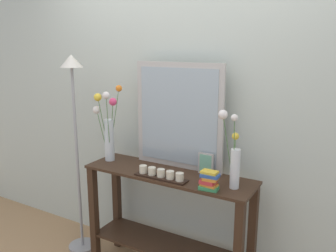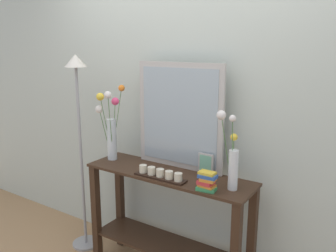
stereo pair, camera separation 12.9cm
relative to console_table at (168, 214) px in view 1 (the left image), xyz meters
name	(u,v)px [view 1 (the left image)]	position (x,y,z in m)	size (l,w,h in m)	color
wall_back	(188,99)	(0.00, 0.31, 0.83)	(6.40, 0.08, 2.70)	beige
console_table	(168,214)	(0.00, 0.00, 0.00)	(1.28, 0.37, 0.85)	#382316
mirror_leaning	(179,116)	(0.00, 0.15, 0.72)	(0.71, 0.03, 0.79)	#B7B2AD
tall_vase_left	(108,127)	(-0.55, 0.00, 0.60)	(0.19, 0.23, 0.60)	silver
vase_right	(233,155)	(0.49, -0.02, 0.55)	(0.15, 0.10, 0.51)	silver
candle_tray	(161,174)	(0.01, -0.12, 0.36)	(0.39, 0.09, 0.07)	black
picture_frame_small	(206,164)	(0.25, 0.11, 0.41)	(0.12, 0.01, 0.16)	#B7B2AD
book_stack	(209,181)	(0.38, -0.13, 0.39)	(0.13, 0.09, 0.12)	#388E56
floor_lamp	(75,122)	(-0.86, -0.03, 0.62)	(0.24, 0.24, 1.68)	#9E9EA3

